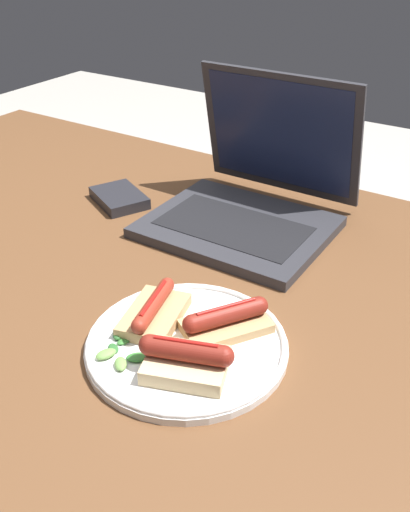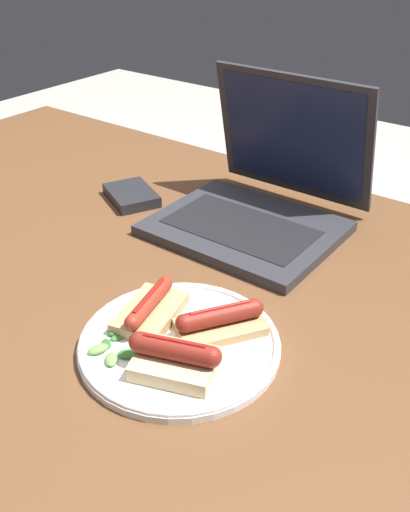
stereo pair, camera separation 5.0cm
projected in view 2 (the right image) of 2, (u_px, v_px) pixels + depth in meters
ground_plane at (144, 505)px, 1.32m from camera, size 6.00×6.00×0.00m
desk at (124, 282)px, 1.00m from camera, size 1.43×0.88×0.70m
laptop at (259, 201)px, 0.99m from camera, size 0.30×0.30×0.25m
plate at (179, 343)px, 0.72m from camera, size 0.26×0.26×0.02m
sausage_toast_left at (175, 358)px, 0.67m from camera, size 0.11×0.10×0.05m
sausage_toast_middle at (150, 309)px, 0.76m from camera, size 0.09×0.12×0.04m
sausage_toast_right at (220, 321)px, 0.73m from camera, size 0.11×0.13×0.04m
salad_pile at (112, 347)px, 0.71m from camera, size 0.08×0.07×0.01m
external_drive at (131, 195)px, 1.09m from camera, size 0.14×0.12×0.02m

